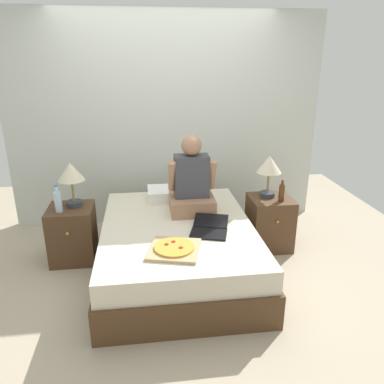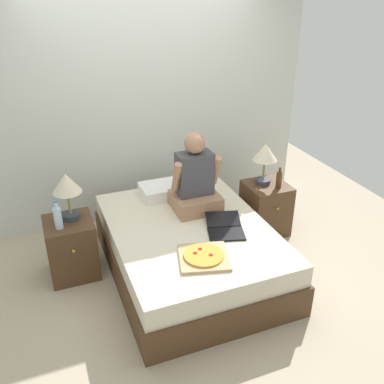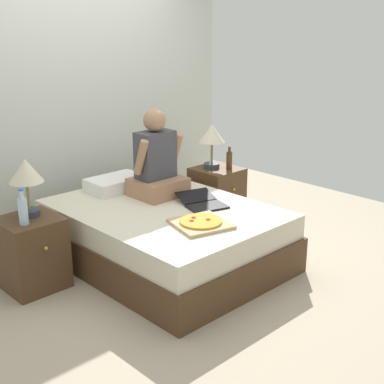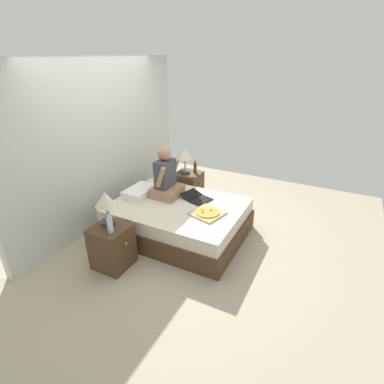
{
  "view_description": "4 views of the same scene",
  "coord_description": "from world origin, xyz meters",
  "px_view_note": "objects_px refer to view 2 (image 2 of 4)",
  "views": [
    {
      "loc": [
        -0.28,
        -3.2,
        1.99
      ],
      "look_at": [
        0.13,
        -0.07,
        0.85
      ],
      "focal_mm": 35.0,
      "sensor_mm": 36.0,
      "label": 1
    },
    {
      "loc": [
        -1.21,
        -3.14,
        2.58
      ],
      "look_at": [
        0.04,
        0.05,
        0.83
      ],
      "focal_mm": 40.0,
      "sensor_mm": 36.0,
      "label": 2
    },
    {
      "loc": [
        -2.78,
        -3.23,
        2.01
      ],
      "look_at": [
        0.13,
        -0.2,
        0.65
      ],
      "focal_mm": 50.0,
      "sensor_mm": 36.0,
      "label": 3
    },
    {
      "loc": [
        -3.4,
        -1.98,
        2.52
      ],
      "look_at": [
        0.02,
        -0.22,
        0.74
      ],
      "focal_mm": 28.0,
      "sensor_mm": 36.0,
      "label": 4
    }
  ],
  "objects_px": {
    "laptop": "(225,229)",
    "water_bottle": "(58,217)",
    "lamp_on_right_nightstand": "(265,155)",
    "beer_bottle": "(279,179)",
    "lamp_on_left_nightstand": "(67,186)",
    "nightstand_left": "(72,248)",
    "bed": "(190,249)",
    "person_seated": "(195,182)",
    "pizza_box": "(204,257)",
    "nightstand_right": "(265,208)"
  },
  "relations": [
    {
      "from": "water_bottle",
      "to": "lamp_on_right_nightstand",
      "type": "distance_m",
      "value": 2.15
    },
    {
      "from": "bed",
      "to": "water_bottle",
      "type": "bearing_deg",
      "value": 165.57
    },
    {
      "from": "lamp_on_left_nightstand",
      "to": "nightstand_right",
      "type": "xyz_separation_m",
      "value": [
        2.04,
        -0.05,
        -0.61
      ]
    },
    {
      "from": "lamp_on_left_nightstand",
      "to": "nightstand_right",
      "type": "distance_m",
      "value": 2.13
    },
    {
      "from": "lamp_on_left_nightstand",
      "to": "beer_bottle",
      "type": "height_order",
      "value": "lamp_on_left_nightstand"
    },
    {
      "from": "lamp_on_left_nightstand",
      "to": "person_seated",
      "type": "xyz_separation_m",
      "value": [
        1.18,
        -0.12,
        -0.11
      ]
    },
    {
      "from": "lamp_on_right_nightstand",
      "to": "person_seated",
      "type": "distance_m",
      "value": 0.85
    },
    {
      "from": "bed",
      "to": "person_seated",
      "type": "distance_m",
      "value": 0.65
    },
    {
      "from": "lamp_on_left_nightstand",
      "to": "person_seated",
      "type": "relative_size",
      "value": 0.58
    },
    {
      "from": "beer_bottle",
      "to": "laptop",
      "type": "bearing_deg",
      "value": -150.81
    },
    {
      "from": "beer_bottle",
      "to": "lamp_on_left_nightstand",
      "type": "bearing_deg",
      "value": 175.94
    },
    {
      "from": "beer_bottle",
      "to": "person_seated",
      "type": "relative_size",
      "value": 0.29
    },
    {
      "from": "pizza_box",
      "to": "nightstand_left",
      "type": "bearing_deg",
      "value": 137.55
    },
    {
      "from": "nightstand_left",
      "to": "person_seated",
      "type": "bearing_deg",
      "value": -3.5
    },
    {
      "from": "water_bottle",
      "to": "lamp_on_right_nightstand",
      "type": "xyz_separation_m",
      "value": [
        2.13,
        0.14,
        0.22
      ]
    },
    {
      "from": "beer_bottle",
      "to": "pizza_box",
      "type": "height_order",
      "value": "beer_bottle"
    },
    {
      "from": "bed",
      "to": "beer_bottle",
      "type": "relative_size",
      "value": 8.38
    },
    {
      "from": "lamp_on_right_nightstand",
      "to": "person_seated",
      "type": "bearing_deg",
      "value": -171.51
    },
    {
      "from": "laptop",
      "to": "lamp_on_right_nightstand",
      "type": "bearing_deg",
      "value": 39.93
    },
    {
      "from": "water_bottle",
      "to": "lamp_on_left_nightstand",
      "type": "bearing_deg",
      "value": 49.4
    },
    {
      "from": "lamp_on_right_nightstand",
      "to": "bed",
      "type": "bearing_deg",
      "value": -157.04
    },
    {
      "from": "lamp_on_right_nightstand",
      "to": "pizza_box",
      "type": "relative_size",
      "value": 0.92
    },
    {
      "from": "nightstand_left",
      "to": "bed",
      "type": "bearing_deg",
      "value": -19.97
    },
    {
      "from": "water_bottle",
      "to": "laptop",
      "type": "bearing_deg",
      "value": -18.96
    },
    {
      "from": "bed",
      "to": "beer_bottle",
      "type": "distance_m",
      "value": 1.22
    },
    {
      "from": "lamp_on_right_nightstand",
      "to": "nightstand_left",
      "type": "bearing_deg",
      "value": -178.6
    },
    {
      "from": "laptop",
      "to": "water_bottle",
      "type": "bearing_deg",
      "value": 161.04
    },
    {
      "from": "water_bottle",
      "to": "nightstand_right",
      "type": "relative_size",
      "value": 0.48
    },
    {
      "from": "nightstand_left",
      "to": "lamp_on_right_nightstand",
      "type": "bearing_deg",
      "value": 1.4
    },
    {
      "from": "bed",
      "to": "pizza_box",
      "type": "distance_m",
      "value": 0.58
    },
    {
      "from": "person_seated",
      "to": "laptop",
      "type": "distance_m",
      "value": 0.57
    },
    {
      "from": "nightstand_left",
      "to": "water_bottle",
      "type": "bearing_deg",
      "value": -131.65
    },
    {
      "from": "nightstand_right",
      "to": "pizza_box",
      "type": "distance_m",
      "value": 1.44
    },
    {
      "from": "person_seated",
      "to": "pizza_box",
      "type": "relative_size",
      "value": 1.59
    },
    {
      "from": "bed",
      "to": "water_bottle",
      "type": "xyz_separation_m",
      "value": [
        -1.12,
        0.29,
        0.44
      ]
    },
    {
      "from": "bed",
      "to": "lamp_on_right_nightstand",
      "type": "relative_size",
      "value": 4.28
    },
    {
      "from": "nightstand_right",
      "to": "pizza_box",
      "type": "relative_size",
      "value": 1.17
    },
    {
      "from": "laptop",
      "to": "pizza_box",
      "type": "relative_size",
      "value": 0.99
    },
    {
      "from": "nightstand_left",
      "to": "water_bottle",
      "type": "height_order",
      "value": "water_bottle"
    },
    {
      "from": "bed",
      "to": "laptop",
      "type": "height_order",
      "value": "laptop"
    },
    {
      "from": "nightstand_left",
      "to": "person_seated",
      "type": "relative_size",
      "value": 0.73
    },
    {
      "from": "nightstand_left",
      "to": "person_seated",
      "type": "height_order",
      "value": "person_seated"
    },
    {
      "from": "person_seated",
      "to": "water_bottle",
      "type": "bearing_deg",
      "value": -179.32
    },
    {
      "from": "nightstand_right",
      "to": "laptop",
      "type": "bearing_deg",
      "value": -143.52
    },
    {
      "from": "beer_bottle",
      "to": "person_seated",
      "type": "xyz_separation_m",
      "value": [
        -0.94,
        0.03,
        0.12
      ]
    },
    {
      "from": "laptop",
      "to": "pizza_box",
      "type": "height_order",
      "value": "laptop"
    },
    {
      "from": "nightstand_left",
      "to": "lamp_on_left_nightstand",
      "type": "xyz_separation_m",
      "value": [
        0.04,
        0.05,
        0.61
      ]
    },
    {
      "from": "lamp_on_left_nightstand",
      "to": "nightstand_left",
      "type": "bearing_deg",
      "value": -128.63
    },
    {
      "from": "water_bottle",
      "to": "pizza_box",
      "type": "bearing_deg",
      "value": -37.21
    },
    {
      "from": "nightstand_left",
      "to": "pizza_box",
      "type": "height_order",
      "value": "nightstand_left"
    }
  ]
}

